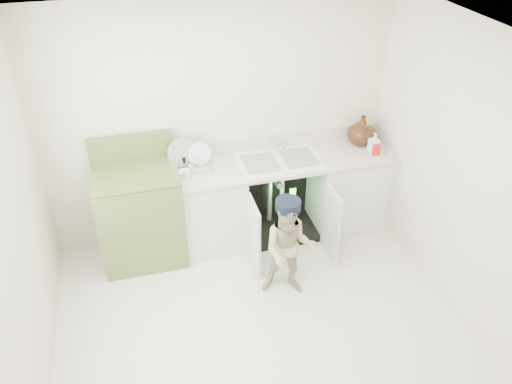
% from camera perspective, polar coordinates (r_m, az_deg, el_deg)
% --- Properties ---
extents(ground, '(3.50, 3.50, 0.00)m').
position_cam_1_polar(ground, '(4.62, 0.23, -14.50)').
color(ground, beige).
rests_on(ground, ground).
extents(room_shell, '(6.00, 5.50, 1.26)m').
position_cam_1_polar(room_shell, '(3.78, 0.27, -1.79)').
color(room_shell, silver).
rests_on(room_shell, ground).
extents(counter_run, '(2.44, 1.02, 1.22)m').
position_cam_1_polar(counter_run, '(5.31, 2.87, -0.31)').
color(counter_run, silver).
rests_on(counter_run, ground).
extents(avocado_stove, '(0.81, 0.65, 1.26)m').
position_cam_1_polar(avocado_stove, '(5.08, -13.03, -2.46)').
color(avocado_stove, olive).
rests_on(avocado_stove, ground).
extents(repair_worker, '(0.59, 0.82, 1.03)m').
position_cam_1_polar(repair_worker, '(4.55, 3.82, -6.41)').
color(repair_worker, tan).
rests_on(repair_worker, ground).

